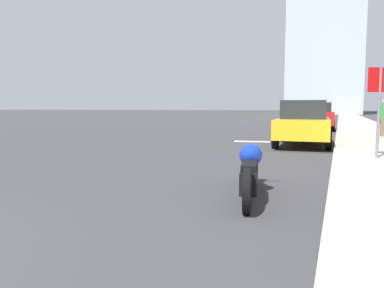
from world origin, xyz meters
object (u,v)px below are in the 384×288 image
(parked_car_yellow, at_px, (304,123))
(stop_sign, at_px, (380,96))
(parked_car_red, at_px, (317,116))
(motorcycle, at_px, (250,171))

(parked_car_yellow, height_order, stop_sign, stop_sign)
(parked_car_yellow, relative_size, stop_sign, 2.03)
(parked_car_red, height_order, stop_sign, stop_sign)
(parked_car_yellow, xyz_separation_m, stop_sign, (2.10, -3.96, 0.83))
(parked_car_yellow, bearing_deg, motorcycle, -92.71)
(stop_sign, bearing_deg, parked_car_red, 98.71)
(motorcycle, relative_size, parked_car_red, 0.54)
(motorcycle, distance_m, parked_car_red, 19.03)
(stop_sign, bearing_deg, motorcycle, -115.69)
(parked_car_yellow, relative_size, parked_car_red, 0.97)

